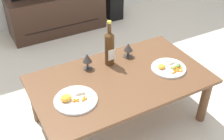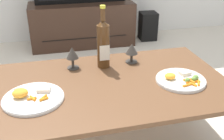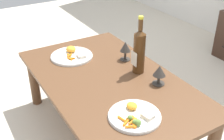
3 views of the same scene
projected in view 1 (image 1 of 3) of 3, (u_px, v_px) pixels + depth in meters
The scene contains 9 objects.
ground_plane at pixel (119, 119), 2.37m from camera, with size 6.40×6.40×0.00m, color beige.
dining_table at pixel (120, 85), 2.16m from camera, with size 1.30×0.76×0.43m.
tv_stand at pixel (57, 13), 3.50m from camera, with size 1.14×0.43×0.48m.
floor_speaker at pixel (114, 6), 3.84m from camera, with size 0.19×0.19×0.33m, color black.
wine_bottle at pixel (109, 47), 2.19m from camera, with size 0.07×0.08×0.37m.
goblet_left at pixel (87, 59), 2.17m from camera, with size 0.07×0.07×0.13m.
goblet_right at pixel (128, 48), 2.32m from camera, with size 0.08×0.08×0.12m.
dinner_plate_left at pixel (75, 99), 1.92m from camera, with size 0.29×0.29×0.05m.
dinner_plate_right at pixel (169, 68), 2.21m from camera, with size 0.27×0.27×0.05m.
Camera 1 is at (-0.86, -1.46, 1.72)m, focal length 46.06 mm.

